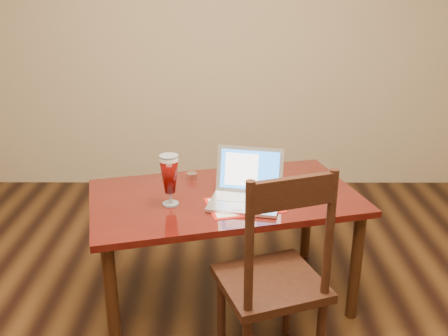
{
  "coord_description": "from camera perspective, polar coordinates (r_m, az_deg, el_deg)",
  "views": [
    {
      "loc": [
        0.11,
        -1.81,
        1.77
      ],
      "look_at": [
        0.11,
        0.69,
        0.83
      ],
      "focal_mm": 40.0,
      "sensor_mm": 36.0,
      "label": 1
    }
  ],
  "objects": [
    {
      "name": "dining_chair",
      "position": [
        2.33,
        5.76,
        -12.65
      ],
      "size": [
        0.57,
        0.56,
        1.06
      ],
      "rotation": [
        0.0,
        0.0,
        0.34
      ],
      "color": "#32170E",
      "rests_on": "ground"
    },
    {
      "name": "dining_table",
      "position": [
        2.75,
        -0.0,
        -4.4
      ],
      "size": [
        1.6,
        1.14,
        0.95
      ],
      "rotation": [
        0.0,
        0.0,
        0.25
      ],
      "color": "#450C09",
      "rests_on": "ground"
    }
  ]
}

